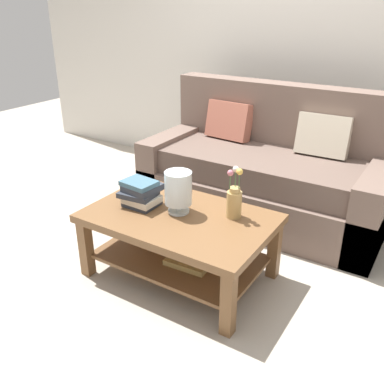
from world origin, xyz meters
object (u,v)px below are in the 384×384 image
(glass_hurricane_vase, at_px, (178,189))
(couch, at_px, (266,173))
(book_stack_main, at_px, (141,193))
(flower_pitcher, at_px, (234,200))
(coffee_table, at_px, (180,232))

(glass_hurricane_vase, bearing_deg, couch, 83.33)
(couch, xyz_separation_m, book_stack_main, (-0.39, -1.16, 0.17))
(book_stack_main, height_order, flower_pitcher, flower_pitcher)
(couch, xyz_separation_m, flower_pitcher, (0.20, -0.98, 0.20))
(couch, distance_m, coffee_table, 1.15)
(flower_pitcher, bearing_deg, glass_hurricane_vase, -158.73)
(book_stack_main, relative_size, glass_hurricane_vase, 0.92)
(book_stack_main, bearing_deg, couch, 71.52)
(couch, relative_size, flower_pitcher, 5.91)
(coffee_table, relative_size, book_stack_main, 4.68)
(coffee_table, bearing_deg, couch, 85.02)
(coffee_table, height_order, glass_hurricane_vase, glass_hurricane_vase)
(coffee_table, height_order, flower_pitcher, flower_pitcher)
(couch, xyz_separation_m, glass_hurricane_vase, (-0.13, -1.11, 0.24))
(coffee_table, distance_m, book_stack_main, 0.36)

